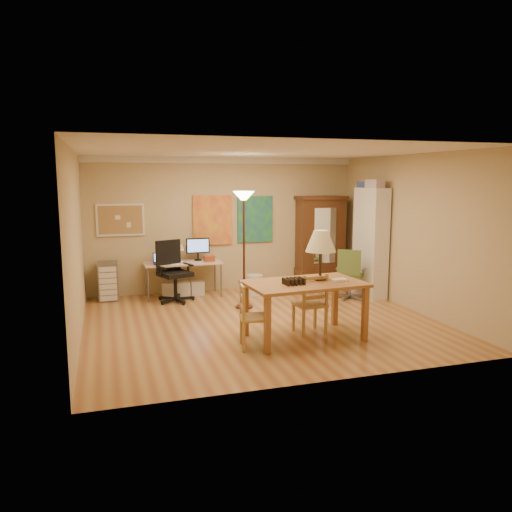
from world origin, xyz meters
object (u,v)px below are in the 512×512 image
object	(u,v)px
dining_table	(311,271)
office_chair_black	(174,285)
computer_desk	(184,275)
bookshelf	(370,243)
armoire	(320,247)
office_chair_green	(350,285)

from	to	relation	value
dining_table	office_chair_black	bearing A→B (deg)	120.33
computer_desk	bookshelf	bearing A→B (deg)	-17.58
armoire	office_chair_green	bearing A→B (deg)	-87.22
office_chair_black	bookshelf	distance (m)	3.84
dining_table	bookshelf	size ratio (longest dim) A/B	0.81
dining_table	computer_desk	xyz separation A→B (m)	(-1.34, 3.10, -0.57)
dining_table	armoire	size ratio (longest dim) A/B	0.89
bookshelf	computer_desk	bearing A→B (deg)	162.42
office_chair_black	dining_table	bearing A→B (deg)	-59.67
office_chair_green	bookshelf	xyz separation A→B (m)	(0.46, 0.07, 0.79)
dining_table	office_chair_black	size ratio (longest dim) A/B	1.51
office_chair_black	office_chair_green	xyz separation A→B (m)	(3.24, -0.78, -0.05)
office_chair_green	bookshelf	world-z (taller)	bookshelf
computer_desk	office_chair_green	world-z (taller)	computer_desk
dining_table	bookshelf	xyz separation A→B (m)	(2.11, 2.01, 0.07)
armoire	computer_desk	bearing A→B (deg)	-178.33
office_chair_green	armoire	distance (m)	1.38
office_chair_black	armoire	distance (m)	3.26
dining_table	office_chair_green	world-z (taller)	dining_table
computer_desk	bookshelf	size ratio (longest dim) A/B	0.70
dining_table	bookshelf	world-z (taller)	bookshelf
armoire	bookshelf	size ratio (longest dim) A/B	0.91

